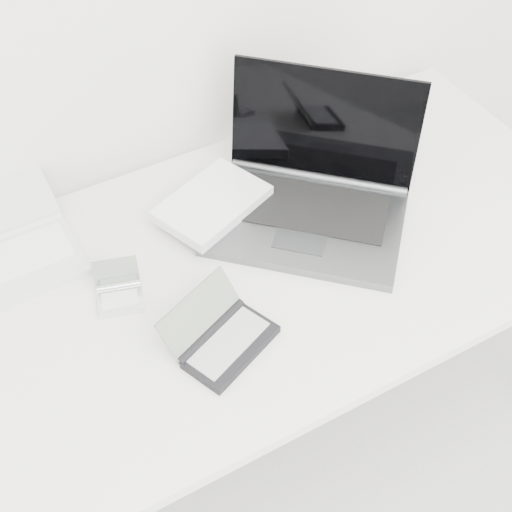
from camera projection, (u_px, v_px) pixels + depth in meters
desk at (259, 271)px, 1.60m from camera, size 1.60×0.80×0.73m
laptop_large at (292, 196)px, 1.63m from camera, size 0.61×0.55×0.29m
netbook_open_white at (9, 248)px, 1.56m from camera, size 0.28×0.35×0.08m
pda_silver at (119, 293)px, 1.48m from camera, size 0.12×0.12×0.08m
palmtop_charcoal at (222, 338)px, 1.40m from camera, size 0.24×0.22×0.09m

